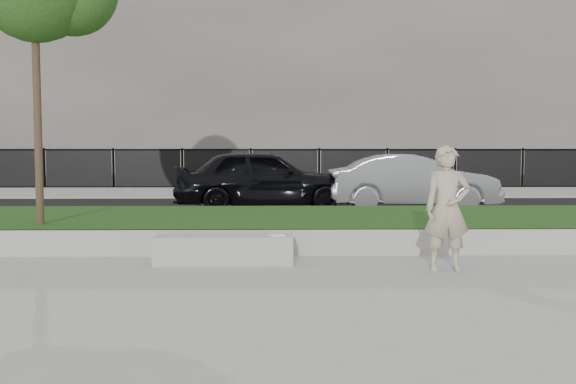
{
  "coord_description": "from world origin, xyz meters",
  "views": [
    {
      "loc": [
        0.23,
        -8.61,
        1.65
      ],
      "look_at": [
        0.41,
        1.2,
        0.96
      ],
      "focal_mm": 40.0,
      "sensor_mm": 36.0,
      "label": 1
    }
  ],
  "objects_px": {
    "man": "(447,209)",
    "car_silver": "(412,182)",
    "stone_bench": "(224,249)",
    "book": "(277,235)",
    "car_dark": "(263,179)"
  },
  "relations": [
    {
      "from": "car_dark",
      "to": "stone_bench",
      "type": "bearing_deg",
      "value": 169.51
    },
    {
      "from": "book",
      "to": "stone_bench",
      "type": "bearing_deg",
      "value": 152.08
    },
    {
      "from": "man",
      "to": "car_dark",
      "type": "relative_size",
      "value": 0.36
    },
    {
      "from": "man",
      "to": "car_silver",
      "type": "bearing_deg",
      "value": 81.89
    },
    {
      "from": "man",
      "to": "book",
      "type": "height_order",
      "value": "man"
    },
    {
      "from": "stone_bench",
      "to": "man",
      "type": "distance_m",
      "value": 3.14
    },
    {
      "from": "stone_bench",
      "to": "book",
      "type": "distance_m",
      "value": 0.79
    },
    {
      "from": "stone_bench",
      "to": "man",
      "type": "xyz_separation_m",
      "value": [
        3.02,
        -0.58,
        0.63
      ]
    },
    {
      "from": "man",
      "to": "car_dark",
      "type": "height_order",
      "value": "man"
    },
    {
      "from": "stone_bench",
      "to": "book",
      "type": "relative_size",
      "value": 9.41
    },
    {
      "from": "car_silver",
      "to": "car_dark",
      "type": "bearing_deg",
      "value": 87.43
    },
    {
      "from": "book",
      "to": "car_dark",
      "type": "bearing_deg",
      "value": 70.23
    },
    {
      "from": "man",
      "to": "book",
      "type": "xyz_separation_m",
      "value": [
        -2.26,
        0.51,
        -0.42
      ]
    },
    {
      "from": "car_silver",
      "to": "stone_bench",
      "type": "bearing_deg",
      "value": 149.85
    },
    {
      "from": "man",
      "to": "car_silver",
      "type": "distance_m",
      "value": 8.19
    }
  ]
}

